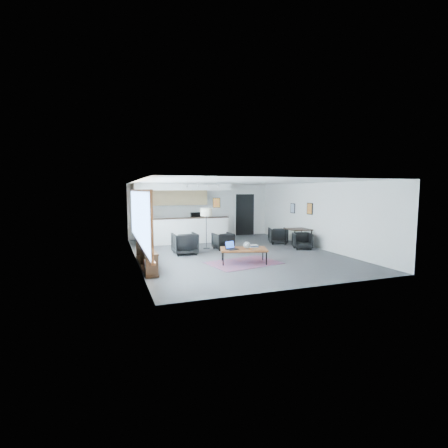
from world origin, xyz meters
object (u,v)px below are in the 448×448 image
object	(u,v)px
armchair_left	(185,242)
armchair_right	(223,240)
dining_table	(298,230)
laptop	(231,247)
floor_lamp	(206,214)
coffee_table	(244,250)
ceramic_pot	(247,245)
dining_chair_near	(302,241)
book_stack	(253,246)
dining_chair_far	(278,236)
microwave	(197,215)

from	to	relation	value
armchair_left	armchair_right	world-z (taller)	armchair_left
dining_table	armchair_left	bearing A→B (deg)	-179.49
laptop	floor_lamp	world-z (taller)	floor_lamp
armchair_left	coffee_table	bearing A→B (deg)	124.14
coffee_table	ceramic_pot	xyz separation A→B (m)	(0.08, -0.05, 0.15)
ceramic_pot	floor_lamp	size ratio (longest dim) A/B	0.14
dining_chair_near	armchair_left	bearing A→B (deg)	-168.04
ceramic_pot	floor_lamp	distance (m)	3.10
laptop	ceramic_pot	world-z (taller)	laptop
coffee_table	book_stack	xyz separation A→B (m)	(0.37, 0.06, 0.08)
armchair_right	book_stack	bearing A→B (deg)	88.86
coffee_table	floor_lamp	size ratio (longest dim) A/B	1.01
ceramic_pot	book_stack	size ratio (longest dim) A/B	0.75
laptop	dining_chair_near	distance (m)	3.89
dining_chair_far	armchair_right	bearing A→B (deg)	28.02
laptop	armchair_left	xyz separation A→B (m)	(-1.01, 2.03, -0.12)
coffee_table	armchair_left	xyz separation A→B (m)	(-1.44, 2.04, -0.01)
coffee_table	armchair_right	xyz separation A→B (m)	(0.19, 2.49, -0.08)
armchair_left	dining_table	distance (m)	4.77
armchair_left	microwave	bearing A→B (deg)	-112.66
armchair_right	dining_table	size ratio (longest dim) A/B	0.81
dining_chair_far	microwave	bearing A→B (deg)	-26.32
armchair_left	floor_lamp	size ratio (longest dim) A/B	0.54
laptop	book_stack	world-z (taller)	laptop
dining_chair_near	microwave	size ratio (longest dim) A/B	1.08
book_stack	armchair_right	size ratio (longest dim) A/B	0.41
laptop	dining_chair_near	world-z (taller)	laptop
ceramic_pot	dining_table	xyz separation A→B (m)	(3.25, 2.13, 0.08)
armchair_right	microwave	xyz separation A→B (m)	(-0.16, 3.26, 0.76)
armchair_left	dining_chair_near	world-z (taller)	armchair_left
coffee_table	floor_lamp	distance (m)	3.08
dining_chair_far	book_stack	bearing A→B (deg)	66.46
armchair_right	dining_chair_far	size ratio (longest dim) A/B	1.12
laptop	dining_chair_near	size ratio (longest dim) A/B	0.73
dining_table	dining_chair_far	size ratio (longest dim) A/B	1.39
armchair_right	floor_lamp	world-z (taller)	floor_lamp
floor_lamp	microwave	xyz separation A→B (m)	(0.39, 2.83, -0.27)
coffee_table	armchair_right	distance (m)	2.50
laptop	microwave	bearing A→B (deg)	65.40
dining_table	microwave	size ratio (longest dim) A/B	1.62
laptop	armchair_right	bearing A→B (deg)	56.01
armchair_right	dining_chair_far	distance (m)	2.77
ceramic_pot	armchair_left	size ratio (longest dim) A/B	0.26
armchair_right	dining_chair_near	distance (m)	3.13
armchair_right	floor_lamp	xyz separation A→B (m)	(-0.55, 0.42, 1.02)
laptop	armchair_left	distance (m)	2.27
armchair_right	microwave	bearing A→B (deg)	-92.52
coffee_table	book_stack	world-z (taller)	book_stack
armchair_right	dining_chair_far	xyz separation A→B (m)	(2.72, 0.52, -0.04)
armchair_left	dining_chair_far	xyz separation A→B (m)	(4.35, 0.98, -0.11)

